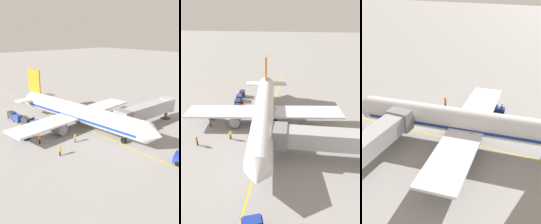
{
  "view_description": "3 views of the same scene",
  "coord_description": "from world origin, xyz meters",
  "views": [
    {
      "loc": [
        30.77,
        38.14,
        19.01
      ],
      "look_at": [
        -0.65,
        1.95,
        3.57
      ],
      "focal_mm": 40.02,
      "sensor_mm": 36.0,
      "label": 1
    },
    {
      "loc": [
        -5.03,
        35.01,
        20.33
      ],
      "look_at": [
        -0.87,
        2.06,
        4.08
      ],
      "focal_mm": 33.36,
      "sensor_mm": 36.0,
      "label": 2
    },
    {
      "loc": [
        -33.58,
        -13.32,
        23.17
      ],
      "look_at": [
        3.43,
        3.28,
        2.86
      ],
      "focal_mm": 45.05,
      "sensor_mm": 36.0,
      "label": 3
    }
  ],
  "objects": [
    {
      "name": "baggage_tug_trailing",
      "position": [
        11.95,
        -2.11,
        0.71
      ],
      "size": [
        1.63,
        2.66,
        1.62
      ],
      "color": "navy",
      "rests_on": "ground"
    },
    {
      "name": "baggage_tug_lead",
      "position": [
        6.96,
        -6.78,
        0.71
      ],
      "size": [
        1.74,
        2.7,
        1.62
      ],
      "color": "#B21E1E",
      "rests_on": "ground"
    },
    {
      "name": "ground_plane",
      "position": [
        0.0,
        0.0,
        0.0
      ],
      "size": [
        400.0,
        400.0,
        0.0
      ],
      "primitive_type": "plane",
      "color": "gray"
    },
    {
      "name": "gate_lead_in_line",
      "position": [
        0.0,
        0.0,
        0.0
      ],
      "size": [
        0.24,
        80.0,
        0.01
      ],
      "primitive_type": "cube",
      "color": "gold",
      "rests_on": "ground"
    },
    {
      "name": "baggage_cart_front",
      "position": [
        7.64,
        -5.4,
        0.95
      ],
      "size": [
        1.59,
        2.97,
        1.58
      ],
      "color": "#4C4C51",
      "rests_on": "ground"
    },
    {
      "name": "baggage_cart_second_in_train",
      "position": [
        8.22,
        -8.35,
        0.95
      ],
      "size": [
        1.59,
        2.97,
        1.58
      ],
      "color": "#4C4C51",
      "rests_on": "ground"
    },
    {
      "name": "ground_crew_marshaller",
      "position": [
        10.74,
        7.86,
        0.95
      ],
      "size": [
        0.25,
        0.73,
        1.69
      ],
      "color": "#232328",
      "rests_on": "ground"
    },
    {
      "name": "parked_airliner",
      "position": [
        0.67,
        -0.06,
        3.19
      ],
      "size": [
        30.39,
        37.35,
        10.63
      ],
      "color": "silver",
      "rests_on": "ground"
    },
    {
      "name": "ground_crew_loader",
      "position": [
        5.77,
        5.35,
        0.95
      ],
      "size": [
        0.53,
        0.61,
        1.69
      ],
      "color": "#232328",
      "rests_on": "ground"
    },
    {
      "name": "ground_crew_wing_walker",
      "position": [
        10.87,
        1.68,
        0.95
      ],
      "size": [
        0.29,
        0.73,
        1.69
      ],
      "color": "#232328",
      "rests_on": "ground"
    },
    {
      "name": "jet_bridge",
      "position": [
        -10.85,
        8.72,
        3.46
      ],
      "size": [
        17.45,
        3.5,
        4.98
      ],
      "color": "#A8AAAF",
      "rests_on": "ground"
    }
  ]
}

